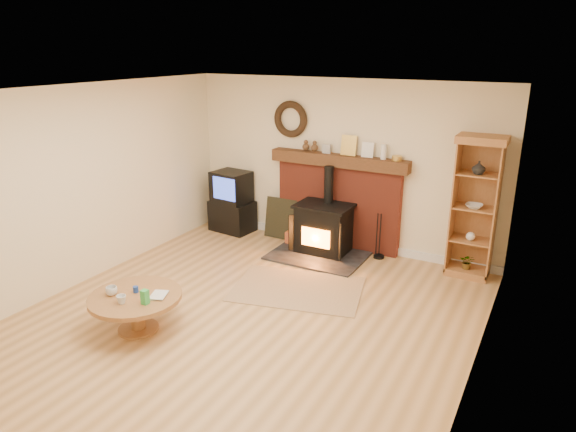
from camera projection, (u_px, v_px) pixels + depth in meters
The scene contains 11 objects.
ground at pixel (245, 319), 6.00m from camera, with size 5.50×5.50×0.00m, color #A67945.
room_shell at pixel (245, 175), 5.55m from camera, with size 5.02×5.52×2.61m.
chimney_breast at pixel (338, 197), 7.98m from camera, with size 2.20×0.22×1.78m.
wood_stove at pixel (323, 230), 7.81m from camera, with size 1.40×1.00×1.33m.
area_rug at pixel (298, 289), 6.74m from camera, with size 1.66×1.14×0.01m, color brown.
tv_unit at pixel (232, 203), 8.75m from camera, with size 0.76×0.57×1.04m.
curio_cabinet at pixel (475, 207), 6.90m from camera, with size 0.63×0.45×1.95m.
firelog_box at pixel (297, 238), 8.23m from camera, with size 0.34×0.21×0.21m, color orange.
leaning_painting at pixel (281, 218), 8.46m from camera, with size 0.56×0.03×0.67m, color black.
fire_tools at pixel (379, 251), 7.71m from camera, with size 0.16×0.16×0.70m.
coffee_table at pixel (135, 302), 5.67m from camera, with size 1.02×1.02×0.59m.
Camera 1 is at (2.97, -4.43, 3.05)m, focal length 32.00 mm.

